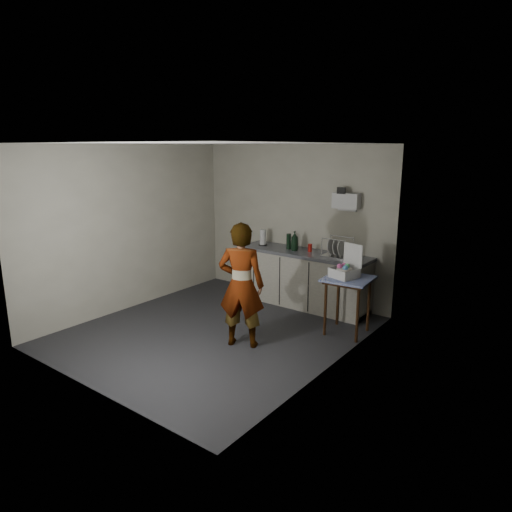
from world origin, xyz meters
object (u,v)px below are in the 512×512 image
Objects in this scene: side_table at (348,285)px; paper_towel at (263,238)px; dark_bottle at (289,241)px; dish_rack at (337,252)px; soap_bottle at (295,241)px; soda_can at (310,248)px; kitchen_counter at (303,280)px; standing_man at (241,285)px; bakery_box at (345,270)px.

paper_towel reaches higher than side_table.
dish_rack is at bearing -0.74° from dark_bottle.
dark_bottle is (-0.14, 0.05, -0.03)m from soap_bottle.
soap_bottle reaches higher than soda_can.
kitchen_counter is 1.36× the size of standing_man.
dish_rack reaches higher than paper_towel.
kitchen_counter is at bearing 0.50° from paper_towel.
dish_rack is at bearing 2.76° from soap_bottle.
standing_man is (-0.93, -1.19, 0.12)m from side_table.
kitchen_counter is at bearing 13.57° from soap_bottle.
standing_man is 1.88m from soda_can.
dark_bottle is 0.57× the size of bakery_box.
soap_bottle is 1.26× the size of dark_bottle.
bakery_box is at bearing -25.57° from dark_bottle.
soap_bottle reaches higher than dark_bottle.
standing_man is 1.48m from bakery_box.
side_table is 2.04m from paper_towel.
kitchen_counter is 8.31× the size of paper_towel.
dark_bottle is (-0.38, -0.04, 0.07)m from soda_can.
standing_man reaches higher than dark_bottle.
dish_rack is at bearing -0.21° from kitchen_counter.
side_table is at bearing -29.98° from kitchen_counter.
bakery_box is at bearing -18.61° from paper_towel.
bakery_box reaches higher than dark_bottle.
standing_man is 5.10× the size of soap_bottle.
kitchen_counter reaches higher than side_table.
dish_rack is 0.78m from bakery_box.
dark_bottle reaches higher than side_table.
kitchen_counter is 1.31m from bakery_box.
soda_can is (-1.02, 0.68, 0.27)m from side_table.
dark_bottle is at bearing 178.21° from kitchen_counter.
soap_bottle is at bearing -166.43° from kitchen_counter.
soda_can is at bearing 5.97° from dark_bottle.
standing_man is at bearing -79.73° from soap_bottle.
bakery_box is (-0.06, 0.00, 0.21)m from side_table.
soda_can reaches higher than side_table.
kitchen_counter is 1.30m from side_table.
paper_towel is at bearing -179.80° from dish_rack.
standing_man is 6.10× the size of paper_towel.
paper_towel is (-0.82, -0.01, 0.61)m from kitchen_counter.
soap_bottle reaches higher than dish_rack.
soap_bottle is 0.74× the size of dish_rack.
bakery_box is at bearing -26.39° from soap_bottle.
kitchen_counter is 4.95× the size of bakery_box.
side_table is 0.86m from dish_rack.
side_table is at bearing 14.41° from bakery_box.
bakery_box is (0.46, -0.63, -0.07)m from dish_rack.
dish_rack reaches higher than dark_bottle.
kitchen_counter is at bearing 163.98° from bakery_box.
dish_rack is at bearing -128.13° from standing_man.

